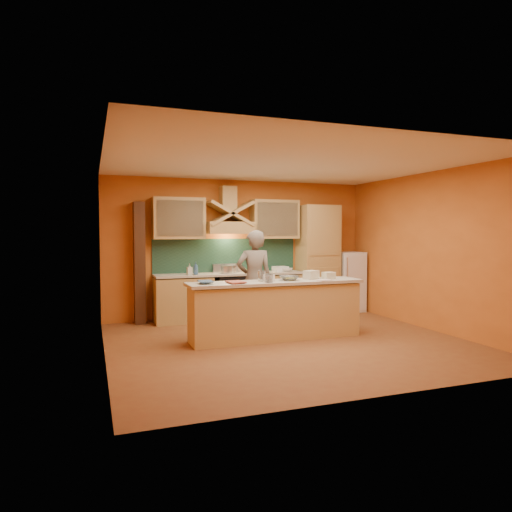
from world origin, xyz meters
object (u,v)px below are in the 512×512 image
object	(u,v)px
fridge	(348,281)
person	(254,280)
mixing_bowl	(289,278)
stove	(230,296)
kitchen_scale	(269,278)

from	to	relation	value
fridge	person	world-z (taller)	person
mixing_bowl	fridge	bearing A→B (deg)	39.87
stove	kitchen_scale	world-z (taller)	kitchen_scale
fridge	kitchen_scale	bearing A→B (deg)	-143.68
kitchen_scale	person	bearing A→B (deg)	67.60
stove	person	size ratio (longest dim) A/B	0.51
fridge	person	bearing A→B (deg)	-157.19
fridge	mixing_bowl	world-z (taller)	fridge
kitchen_scale	stove	bearing A→B (deg)	73.15
kitchen_scale	mixing_bowl	size ratio (longest dim) A/B	0.43
person	mixing_bowl	distance (m)	0.87
fridge	kitchen_scale	distance (m)	3.29
person	mixing_bowl	world-z (taller)	person
fridge	person	xyz separation A→B (m)	(-2.58, -1.09, 0.23)
stove	fridge	xyz separation A→B (m)	(2.70, 0.00, 0.20)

